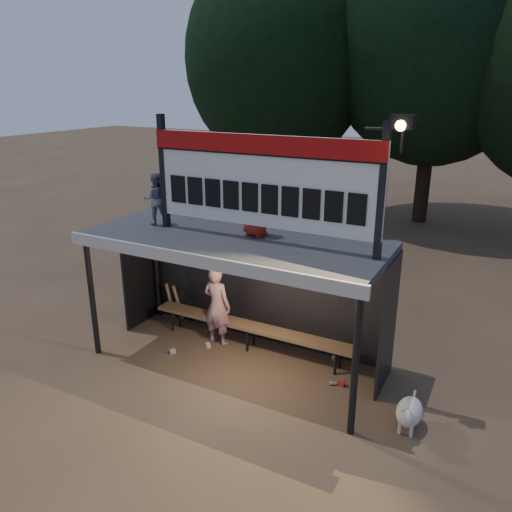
# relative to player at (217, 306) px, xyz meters

# --- Properties ---
(ground) EXTENTS (80.00, 80.00, 0.00)m
(ground) POSITION_rel_player_xyz_m (0.64, -0.44, -0.78)
(ground) COLOR brown
(ground) RESTS_ON ground
(player) EXTENTS (0.59, 0.41, 1.55)m
(player) POSITION_rel_player_xyz_m (0.00, 0.00, 0.00)
(player) COLOR silver
(player) RESTS_ON ground
(child_a) EXTENTS (0.56, 0.55, 0.92)m
(child_a) POSITION_rel_player_xyz_m (-0.96, -0.39, 2.00)
(child_a) COLOR slate
(child_a) RESTS_ON dugout_shelter
(child_b) EXTENTS (0.63, 0.50, 1.12)m
(child_b) POSITION_rel_player_xyz_m (0.93, -0.20, 2.10)
(child_b) COLOR #A32619
(child_b) RESTS_ON dugout_shelter
(dugout_shelter) EXTENTS (5.10, 2.08, 2.32)m
(dugout_shelter) POSITION_rel_player_xyz_m (0.64, -0.19, 1.07)
(dugout_shelter) COLOR #3B3B3D
(dugout_shelter) RESTS_ON ground
(scoreboard_assembly) EXTENTS (4.10, 0.27, 1.99)m
(scoreboard_assembly) POSITION_rel_player_xyz_m (1.19, -0.44, 2.55)
(scoreboard_assembly) COLOR black
(scoreboard_assembly) RESTS_ON dugout_shelter
(bench) EXTENTS (4.00, 0.35, 0.48)m
(bench) POSITION_rel_player_xyz_m (0.64, 0.11, -0.34)
(bench) COLOR brown
(bench) RESTS_ON ground
(tree_left) EXTENTS (6.46, 6.46, 9.27)m
(tree_left) POSITION_rel_player_xyz_m (-3.36, 9.56, 4.74)
(tree_left) COLOR black
(tree_left) RESTS_ON ground
(tree_mid) EXTENTS (7.22, 7.22, 10.36)m
(tree_mid) POSITION_rel_player_xyz_m (1.64, 11.06, 5.39)
(tree_mid) COLOR black
(tree_mid) RESTS_ON ground
(dog) EXTENTS (0.36, 0.81, 0.49)m
(dog) POSITION_rel_player_xyz_m (3.73, -0.88, -0.50)
(dog) COLOR white
(dog) RESTS_ON ground
(bats) EXTENTS (0.48, 0.33, 0.84)m
(bats) POSITION_rel_player_xyz_m (-1.19, 0.38, -0.35)
(bats) COLOR #A07B4A
(bats) RESTS_ON ground
(litter) EXTENTS (3.18, 1.29, 0.08)m
(litter) POSITION_rel_player_xyz_m (1.00, -0.14, -0.74)
(litter) COLOR red
(litter) RESTS_ON ground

